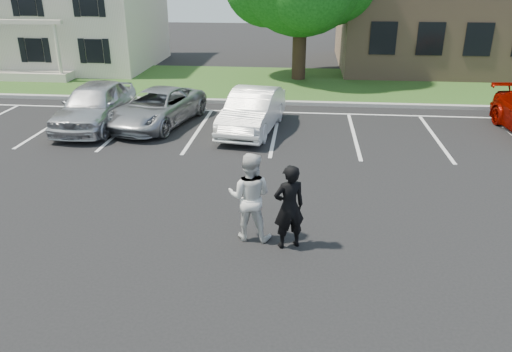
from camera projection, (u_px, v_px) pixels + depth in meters
The scene contains 9 objects.
ground_plane at pixel (251, 249), 10.56m from camera, with size 90.00×90.00×0.00m, color black.
curb at pixel (281, 103), 21.53m from camera, with size 40.00×0.30×0.15m, color gray.
grass_strip at pixel (285, 83), 25.21m from camera, with size 44.00×8.00×0.08m, color #294A1B.
stall_lines at pixel (314, 126), 18.64m from camera, with size 34.00×5.36×0.01m.
man_black_suit at pixel (289, 207), 10.30m from camera, with size 0.68×0.44×1.86m, color black.
man_white_shirt at pixel (250, 197), 10.62m from camera, with size 0.96×0.75×1.97m, color silver.
car_silver_west at pixel (95, 105), 18.29m from camera, with size 1.94×4.82×1.64m, color silver.
car_silver_minivan at pixel (157, 108), 18.54m from camera, with size 2.18×4.73×1.31m, color #96979C.
car_white_sedan at pixel (252, 111), 17.83m from camera, with size 1.57×4.49×1.48m, color white.
Camera 1 is at (0.99, -9.07, 5.52)m, focal length 35.00 mm.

